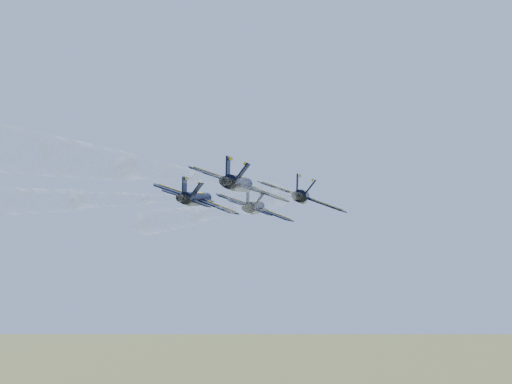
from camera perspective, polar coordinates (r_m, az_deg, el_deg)
The scene contains 8 objects.
jet_lead at distance 101.20m, azimuth -0.11°, elevation -1.53°, with size 12.97×18.71×6.06m.
jet_left at distance 91.67m, azimuth -5.94°, elevation -0.67°, with size 12.97×18.71×6.06m.
jet_right at distance 89.30m, azimuth 4.61°, elevation -0.46°, with size 12.97×18.71×6.06m.
jet_slot at distance 77.88m, azimuth -1.73°, elevation 0.82°, with size 12.97×18.71×6.06m.
smoke_trail_lead at distance 60.43m, azimuth -4.04°, elevation 3.85°, with size 23.97×50.65×2.37m.
smoke_trail_left at distance 52.26m, azimuth -15.11°, elevation 6.27°, with size 23.97×50.65×2.37m.
smoke_trail_right at distance 48.47m, azimuth 3.70°, elevation 7.18°, with size 23.97×50.65×2.37m.
smoke_trail_slot at distance 38.19m, azimuth -9.88°, elevation 11.93°, with size 23.97×50.65×2.37m.
Camera 1 is at (48.12, -74.12, 84.34)m, focal length 40.00 mm.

